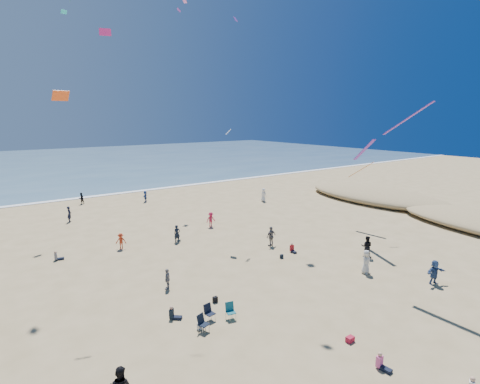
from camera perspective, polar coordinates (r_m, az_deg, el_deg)
ground at (r=22.74m, az=8.39°, el=-20.52°), size 220.00×220.00×0.00m
ocean at (r=110.10m, az=-28.81°, el=3.70°), size 220.00×100.00×0.06m
surf_line at (r=61.35m, az=-22.47°, el=-0.75°), size 220.00×1.20×0.08m
standing_flyers at (r=34.45m, az=-3.47°, el=-7.44°), size 38.44×43.10×1.93m
seated_group at (r=25.45m, az=0.86°, el=-15.63°), size 18.49×28.73×0.84m
chair_cluster at (r=23.18m, az=-3.81°, el=-18.31°), size 2.75×1.52×1.00m
white_tote at (r=22.91m, az=-6.07°, el=-19.61°), size 0.35×0.20×0.40m
black_backpack at (r=25.63m, az=-3.80°, el=-16.02°), size 0.30×0.22×0.38m
cooler at (r=22.56m, az=16.42°, el=-20.71°), size 0.45×0.30×0.30m
navy_bag at (r=32.93m, az=6.37°, el=-9.72°), size 0.28×0.18×0.34m
kites_aloft at (r=34.92m, az=5.46°, el=17.06°), size 47.16×41.55×29.89m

